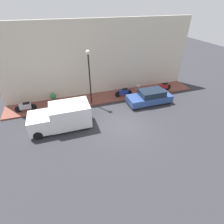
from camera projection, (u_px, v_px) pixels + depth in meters
The scene contains 11 objects.
ground_plane at pixel (123, 126), 14.08m from camera, with size 60.00×60.00×0.00m, color #2D2D33.
sidewalk at pixel (106, 97), 17.97m from camera, with size 2.32×19.04×0.14m.
building_facade at pixel (101, 59), 17.07m from camera, with size 0.30×19.04×7.21m.
parked_car at pixel (150, 97), 16.79m from camera, with size 1.74×4.26×1.34m.
delivery_van at pixel (61, 117), 13.45m from camera, with size 2.07×4.58×1.90m.
motorcycle_blue at pixel (124, 92), 17.77m from camera, with size 0.30×1.82×0.84m.
motorcycle_red at pixel (164, 87), 18.80m from camera, with size 0.30×1.78×0.88m.
scooter_silver at pixel (26, 107), 15.41m from camera, with size 0.30×1.82×0.84m.
streetlamp at pixel (89, 69), 14.95m from camera, with size 0.37×0.37×4.99m.
potted_plant at pixel (53, 97), 16.88m from camera, with size 0.55×0.55×0.84m.
cafe_chair at pixel (137, 85), 18.91m from camera, with size 0.40×0.40×0.96m.
Camera 1 is at (-10.32, 4.36, 8.65)m, focal length 28.00 mm.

